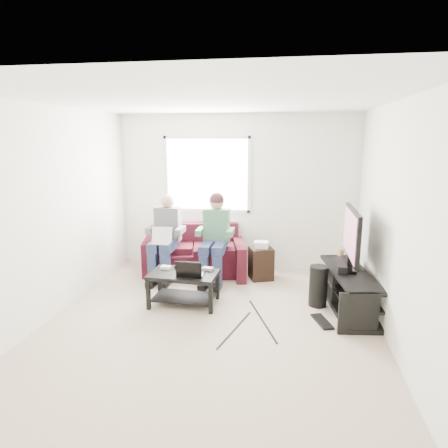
{
  "coord_description": "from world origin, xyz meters",
  "views": [
    {
      "loc": [
        0.87,
        -4.38,
        2.21
      ],
      "look_at": [
        0.06,
        0.6,
        1.11
      ],
      "focal_mm": 32.0,
      "sensor_mm": 36.0,
      "label": 1
    }
  ],
  "objects_px": {
    "tv": "(352,236)",
    "tv_stand": "(349,292)",
    "sofa": "(194,255)",
    "end_table": "(261,262)",
    "coffee_table": "(184,281)",
    "subwoofer": "(318,286)"
  },
  "relations": [
    {
      "from": "sofa",
      "to": "coffee_table",
      "type": "bearing_deg",
      "value": -82.84
    },
    {
      "from": "sofa",
      "to": "coffee_table",
      "type": "height_order",
      "value": "sofa"
    },
    {
      "from": "sofa",
      "to": "end_table",
      "type": "distance_m",
      "value": 1.12
    },
    {
      "from": "end_table",
      "to": "subwoofer",
      "type": "bearing_deg",
      "value": -48.09
    },
    {
      "from": "end_table",
      "to": "tv",
      "type": "bearing_deg",
      "value": -34.61
    },
    {
      "from": "subwoofer",
      "to": "coffee_table",
      "type": "bearing_deg",
      "value": -172.17
    },
    {
      "from": "coffee_table",
      "to": "tv_stand",
      "type": "relative_size",
      "value": 0.58
    },
    {
      "from": "subwoofer",
      "to": "end_table",
      "type": "distance_m",
      "value": 1.24
    },
    {
      "from": "coffee_table",
      "to": "tv",
      "type": "distance_m",
      "value": 2.29
    },
    {
      "from": "coffee_table",
      "to": "subwoofer",
      "type": "distance_m",
      "value": 1.8
    },
    {
      "from": "tv",
      "to": "tv_stand",
      "type": "bearing_deg",
      "value": -88.53
    },
    {
      "from": "tv_stand",
      "to": "end_table",
      "type": "distance_m",
      "value": 1.55
    },
    {
      "from": "coffee_table",
      "to": "subwoofer",
      "type": "bearing_deg",
      "value": 7.83
    },
    {
      "from": "tv",
      "to": "end_table",
      "type": "bearing_deg",
      "value": 145.39
    },
    {
      "from": "subwoofer",
      "to": "end_table",
      "type": "height_order",
      "value": "end_table"
    },
    {
      "from": "tv_stand",
      "to": "tv",
      "type": "xyz_separation_m",
      "value": [
        -0.0,
        0.1,
        0.74
      ]
    },
    {
      "from": "sofa",
      "to": "tv_stand",
      "type": "distance_m",
      "value": 2.57
    },
    {
      "from": "sofa",
      "to": "tv",
      "type": "relative_size",
      "value": 1.68
    },
    {
      "from": "coffee_table",
      "to": "end_table",
      "type": "height_order",
      "value": "end_table"
    },
    {
      "from": "tv_stand",
      "to": "coffee_table",
      "type": "bearing_deg",
      "value": -174.14
    },
    {
      "from": "sofa",
      "to": "subwoofer",
      "type": "relative_size",
      "value": 3.36
    },
    {
      "from": "sofa",
      "to": "subwoofer",
      "type": "bearing_deg",
      "value": -28.29
    }
  ]
}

